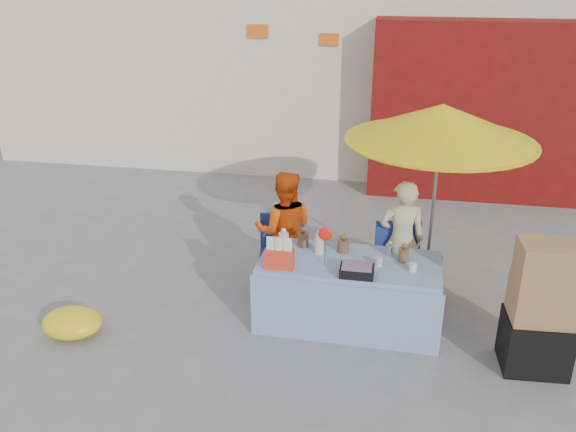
% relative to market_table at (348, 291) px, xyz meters
% --- Properties ---
extents(ground, '(80.00, 80.00, 0.00)m').
position_rel_market_table_xyz_m(ground, '(-0.62, -0.33, -0.35)').
color(ground, slate).
rests_on(ground, ground).
extents(market_table, '(1.81, 0.88, 1.08)m').
position_rel_market_table_xyz_m(market_table, '(0.00, 0.00, 0.00)').
color(market_table, '#8299D0').
rests_on(market_table, ground).
extents(chair_left, '(0.55, 0.54, 0.85)m').
position_rel_market_table_xyz_m(chair_left, '(-0.76, 0.47, -0.10)').
color(chair_left, navy).
rests_on(chair_left, ground).
extents(chair_right, '(0.55, 0.54, 0.85)m').
position_rel_market_table_xyz_m(chair_right, '(0.49, 0.47, -0.10)').
color(chair_right, navy).
rests_on(chair_right, ground).
extents(vendor_orange, '(0.73, 0.61, 1.35)m').
position_rel_market_table_xyz_m(vendor_orange, '(-0.76, 0.60, 0.32)').
color(vendor_orange, '#E1460B').
rests_on(vendor_orange, ground).
extents(vendor_beige, '(0.53, 0.39, 1.33)m').
position_rel_market_table_xyz_m(vendor_beige, '(0.49, 0.60, 0.31)').
color(vendor_beige, '#C8BF8D').
rests_on(vendor_beige, ground).
extents(umbrella, '(1.90, 1.90, 2.09)m').
position_rel_market_table_xyz_m(umbrella, '(0.79, 0.75, 1.54)').
color(umbrella, gray).
rests_on(umbrella, ground).
extents(box_stack, '(0.58, 0.48, 1.24)m').
position_rel_market_table_xyz_m(box_stack, '(1.70, -0.44, 0.22)').
color(box_stack, black).
rests_on(box_stack, ground).
extents(tarp_bundle, '(0.62, 0.50, 0.27)m').
position_rel_market_table_xyz_m(tarp_bundle, '(-2.61, -0.71, -0.22)').
color(tarp_bundle, yellow).
rests_on(tarp_bundle, ground).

